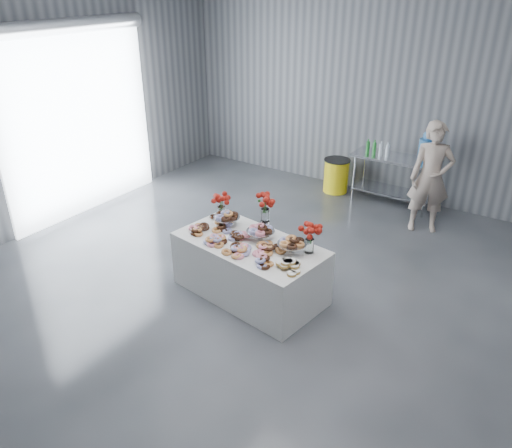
% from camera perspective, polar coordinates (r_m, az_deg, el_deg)
% --- Properties ---
extents(ground, '(9.00, 9.00, 0.00)m').
position_cam_1_polar(ground, '(6.40, -2.05, -9.32)').
color(ground, '#35373C').
rests_on(ground, ground).
extents(room_walls, '(8.04, 9.04, 4.02)m').
position_cam_1_polar(room_walls, '(5.52, -4.47, 14.88)').
color(room_walls, slate).
rests_on(room_walls, ground).
extents(display_table, '(2.02, 1.26, 0.75)m').
position_cam_1_polar(display_table, '(6.43, -0.71, -5.07)').
color(display_table, white).
rests_on(display_table, ground).
extents(prep_table, '(1.50, 0.60, 0.90)m').
position_cam_1_polar(prep_table, '(9.22, 15.52, 5.74)').
color(prep_table, silver).
rests_on(prep_table, ground).
extents(donut_mounds, '(1.90, 1.05, 0.09)m').
position_cam_1_polar(donut_mounds, '(6.19, -1.00, -1.96)').
color(donut_mounds, '#CE804B').
rests_on(donut_mounds, display_table).
extents(cake_stand_left, '(0.36, 0.36, 0.17)m').
position_cam_1_polar(cake_stand_left, '(6.62, -3.38, 0.92)').
color(cake_stand_left, silver).
rests_on(cake_stand_left, display_table).
extents(cake_stand_mid, '(0.36, 0.36, 0.17)m').
position_cam_1_polar(cake_stand_mid, '(6.25, 0.53, -0.67)').
color(cake_stand_mid, silver).
rests_on(cake_stand_mid, display_table).
extents(cake_stand_right, '(0.36, 0.36, 0.17)m').
position_cam_1_polar(cake_stand_right, '(5.97, 4.13, -2.13)').
color(cake_stand_right, silver).
rests_on(cake_stand_right, display_table).
extents(danish_pile, '(0.48, 0.48, 0.11)m').
position_cam_1_polar(danish_pile, '(5.70, 3.83, -4.60)').
color(danish_pile, white).
rests_on(danish_pile, display_table).
extents(bouquet_left, '(0.26, 0.26, 0.42)m').
position_cam_1_polar(bouquet_left, '(6.75, -4.02, 2.88)').
color(bouquet_left, white).
rests_on(bouquet_left, display_table).
extents(bouquet_right, '(0.26, 0.26, 0.42)m').
position_cam_1_polar(bouquet_right, '(5.93, 6.22, -0.74)').
color(bouquet_right, white).
rests_on(bouquet_right, display_table).
extents(bouquet_center, '(0.26, 0.26, 0.57)m').
position_cam_1_polar(bouquet_center, '(6.34, 1.05, 2.15)').
color(bouquet_center, silver).
rests_on(bouquet_center, display_table).
extents(water_jug, '(0.28, 0.28, 0.55)m').
position_cam_1_polar(water_jug, '(8.93, 18.97, 8.20)').
color(water_jug, '#459BED').
rests_on(water_jug, prep_table).
extents(drink_bottles, '(0.54, 0.08, 0.27)m').
position_cam_1_polar(drink_bottles, '(9.10, 13.72, 8.45)').
color(drink_bottles, '#268C33').
rests_on(drink_bottles, prep_table).
extents(person, '(0.77, 0.66, 1.80)m').
position_cam_1_polar(person, '(8.33, 19.34, 5.02)').
color(person, '#CC8C93').
rests_on(person, ground).
extents(trash_barrel, '(0.50, 0.50, 0.64)m').
position_cam_1_polar(trash_barrel, '(9.69, 9.15, 5.51)').
color(trash_barrel, yellow).
rests_on(trash_barrel, ground).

